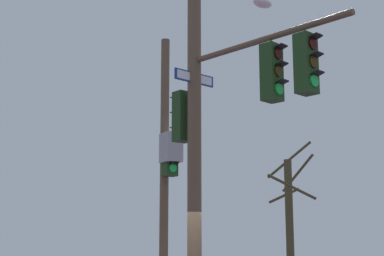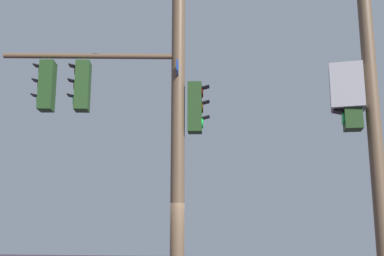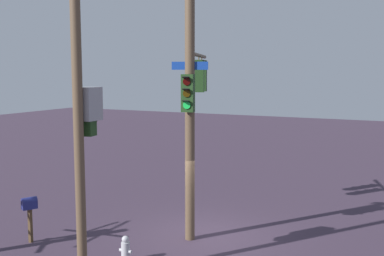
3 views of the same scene
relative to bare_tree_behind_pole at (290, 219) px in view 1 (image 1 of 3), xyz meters
name	(u,v)px [view 1 (image 1 of 3)]	position (x,y,z in m)	size (l,w,h in m)	color
main_signal_pole_assembly	(216,105)	(-6.74, -7.04, 2.01)	(3.14, 4.69, 8.44)	brown
secondary_pole_assembly	(167,162)	(-6.02, -2.81, 1.35)	(0.48, 0.82, 7.61)	brown
bare_tree_behind_pole	(290,219)	(0.00, 0.00, 0.00)	(2.35, 2.37, 5.59)	#444025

